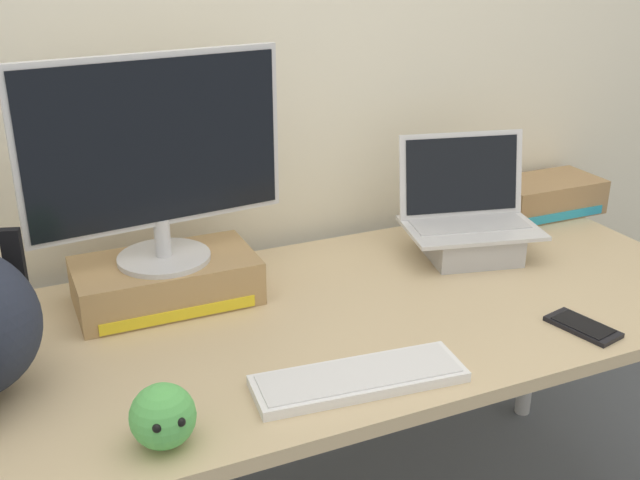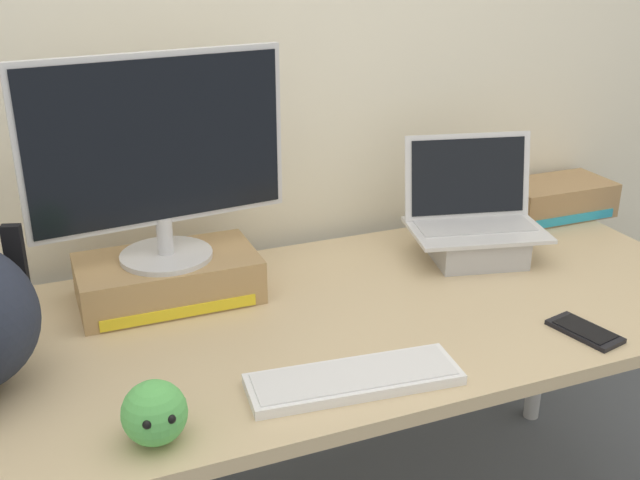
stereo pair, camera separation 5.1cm
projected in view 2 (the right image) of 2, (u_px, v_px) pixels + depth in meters
name	position (u px, v px, depth m)	size (l,w,h in m)	color
back_wall	(245.00, 25.00, 1.87)	(7.00, 0.10, 2.60)	silver
desk	(320.00, 341.00, 1.69)	(1.93, 0.79, 0.73)	tan
toner_box_yellow	(168.00, 278.00, 1.72)	(0.40, 0.23, 0.10)	#A88456
desktop_monitor	(158.00, 155.00, 1.61)	(0.57, 0.21, 0.46)	silver
open_laptop	(474.00, 233.00, 1.94)	(0.38, 0.29, 0.30)	#ADADB2
external_keyboard	(354.00, 379.00, 1.41)	(0.41, 0.17, 0.02)	white
cell_phone	(585.00, 331.00, 1.59)	(0.11, 0.16, 0.01)	black
plush_toy	(154.00, 413.00, 1.23)	(0.11, 0.11, 0.11)	#56B256
toner_box_cyan	(556.00, 198.00, 2.23)	(0.32, 0.18, 0.10)	#9E7A51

